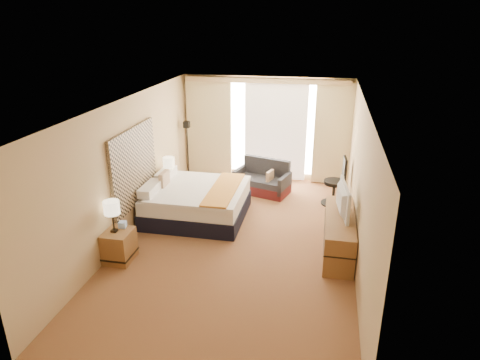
% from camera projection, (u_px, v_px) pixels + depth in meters
% --- Properties ---
extents(floor, '(4.20, 7.00, 0.02)m').
position_uv_depth(floor, '(238.00, 241.00, 8.05)').
color(floor, maroon).
rests_on(floor, ground).
extents(ceiling, '(4.20, 7.00, 0.02)m').
position_uv_depth(ceiling, '(238.00, 104.00, 7.11)').
color(ceiling, white).
rests_on(ceiling, wall_back).
extents(wall_back, '(4.20, 0.02, 2.60)m').
position_uv_depth(wall_back, '(266.00, 129.00, 10.78)').
color(wall_back, tan).
rests_on(wall_back, ground).
extents(wall_front, '(4.20, 0.02, 2.60)m').
position_uv_depth(wall_front, '(168.00, 295.00, 4.38)').
color(wall_front, tan).
rests_on(wall_front, ground).
extents(wall_left, '(0.02, 7.00, 2.60)m').
position_uv_depth(wall_left, '(128.00, 169.00, 7.97)').
color(wall_left, tan).
rests_on(wall_left, ground).
extents(wall_right, '(0.02, 7.00, 2.60)m').
position_uv_depth(wall_right, '(360.00, 185.00, 7.19)').
color(wall_right, tan).
rests_on(wall_right, ground).
extents(headboard, '(0.06, 1.85, 1.50)m').
position_uv_depth(headboard, '(134.00, 166.00, 8.15)').
color(headboard, black).
rests_on(headboard, wall_left).
extents(nightstand_left, '(0.45, 0.52, 0.55)m').
position_uv_depth(nightstand_left, '(119.00, 246.00, 7.34)').
color(nightstand_left, brown).
rests_on(nightstand_left, floor).
extents(nightstand_right, '(0.45, 0.52, 0.55)m').
position_uv_depth(nightstand_right, '(170.00, 191.00, 9.62)').
color(nightstand_right, brown).
rests_on(nightstand_right, floor).
extents(media_dresser, '(0.50, 1.80, 0.70)m').
position_uv_depth(media_dresser, '(339.00, 234.00, 7.58)').
color(media_dresser, brown).
rests_on(media_dresser, floor).
extents(window, '(2.30, 0.02, 2.30)m').
position_uv_depth(window, '(276.00, 129.00, 10.70)').
color(window, silver).
rests_on(window, wall_back).
extents(curtains, '(4.12, 0.19, 2.56)m').
position_uv_depth(curtains, '(265.00, 126.00, 10.64)').
color(curtains, beige).
rests_on(curtains, floor).
extents(bed, '(1.97, 1.80, 0.96)m').
position_uv_depth(bed, '(196.00, 202.00, 8.90)').
color(bed, black).
rests_on(bed, floor).
extents(loveseat, '(1.40, 1.01, 0.79)m').
position_uv_depth(loveseat, '(263.00, 182.00, 10.21)').
color(loveseat, '#531718').
rests_on(loveseat, floor).
extents(floor_lamp, '(0.19, 0.19, 1.54)m').
position_uv_depth(floor_lamp, '(187.00, 139.00, 10.68)').
color(floor_lamp, black).
rests_on(floor_lamp, floor).
extents(desk_chair, '(0.53, 0.53, 1.10)m').
position_uv_depth(desk_chair, '(337.00, 184.00, 9.46)').
color(desk_chair, black).
rests_on(desk_chair, floor).
extents(lamp_left, '(0.27, 0.27, 0.56)m').
position_uv_depth(lamp_left, '(112.00, 208.00, 7.09)').
color(lamp_left, black).
rests_on(lamp_left, nightstand_left).
extents(lamp_right, '(0.25, 0.25, 0.53)m').
position_uv_depth(lamp_right, '(169.00, 163.00, 9.36)').
color(lamp_right, black).
rests_on(lamp_right, nightstand_right).
extents(tissue_box, '(0.13, 0.13, 0.11)m').
position_uv_depth(tissue_box, '(122.00, 225.00, 7.37)').
color(tissue_box, '#97B6EA').
rests_on(tissue_box, nightstand_left).
extents(telephone, '(0.20, 0.17, 0.07)m').
position_uv_depth(telephone, '(177.00, 176.00, 9.65)').
color(telephone, black).
rests_on(telephone, nightstand_right).
extents(television, '(0.24, 0.98, 0.56)m').
position_uv_depth(television, '(339.00, 199.00, 7.46)').
color(television, black).
rests_on(television, media_dresser).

